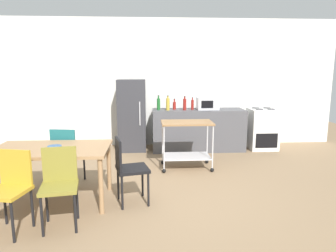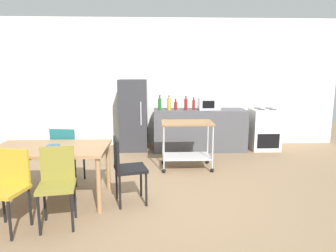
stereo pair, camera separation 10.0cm
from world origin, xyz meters
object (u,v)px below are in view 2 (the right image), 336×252
Objects in this scene: dining_table at (50,153)px; refrigerator at (133,115)px; kitchen_cart at (187,137)px; chair_black at (126,166)px; bottle_olive_oil at (186,104)px; bottle_soda at (160,104)px; bottle_soy_sauce at (176,105)px; chair_mustard at (8,184)px; microwave at (209,104)px; fruit_bowl at (53,147)px; bottle_sesame_oil at (169,104)px; chair_olive at (57,181)px; stove_oven at (264,129)px; bottle_wine at (194,104)px; chair_teal at (67,152)px.

dining_table is 0.97× the size of refrigerator.
chair_black is at bearing -123.58° from kitchen_cart.
bottle_soda is at bearing 170.18° from bottle_olive_oil.
bottle_olive_oil reaches higher than bottle_soy_sauce.
kitchen_cart is (1.96, 1.33, -0.10)m from dining_table.
microwave is (2.80, 3.34, 0.51)m from chair_mustard.
bottle_soy_sauce is (-0.11, 1.32, 0.42)m from kitchen_cart.
microwave is at bearing -2.90° from bottle_soy_sauce.
dining_table is at bearing 69.58° from chair_black.
bottle_soda is 3.09m from fruit_bowl.
bottle_sesame_oil is at bearing 178.40° from bottle_olive_oil.
chair_olive is 5.08× the size of fruit_bowl.
stove_oven reaches higher than chair_black.
microwave is at bearing 45.42° from chair_olive.
chair_olive is at bearing -66.82° from dining_table.
chair_olive is 4.01m from microwave.
chair_black is 0.97× the size of stove_oven.
bottle_soda is at bearing -180.00° from stove_oven.
stove_oven is (2.82, 2.74, -0.07)m from chair_black.
refrigerator is 1.70× the size of kitchen_cart.
bottle_sesame_oil reaches higher than microwave.
bottle_wine is 3.47m from fruit_bowl.
dining_table is 5.57× the size of bottle_wine.
chair_mustard is at bearing -117.23° from bottle_soda.
fruit_bowl is at bearing 76.86° from chair_mustard.
chair_teal and chair_mustard have the same top height.
bottle_wine reaches higher than fruit_bowl.
chair_black is at bearing -119.91° from microwave.
kitchen_cart is 3.88× the size of bottle_soy_sauce.
chair_mustard is 3.80× the size of bottle_soy_sauce.
bottle_sesame_oil is (1.42, 3.17, 0.52)m from chair_olive.
dining_table is at bearing -119.70° from bottle_soda.
chair_teal reaches higher than dining_table.
chair_black is 1.73m from kitchen_cart.
fruit_bowl is at bearing -143.88° from stove_oven.
kitchen_cart is (2.18, 2.06, 0.05)m from chair_mustard.
microwave is (2.54, 1.98, 0.51)m from chair_teal.
bottle_soy_sauce is 0.73m from microwave.
bottle_wine is (1.31, -0.10, 0.24)m from refrigerator.
refrigerator is (1.15, 3.43, 0.26)m from chair_mustard.
refrigerator is 0.64m from bottle_soda.
chair_mustard is at bearing -178.81° from chair_olive.
bottle_olive_oil is at bearing 85.36° from kitchen_cart.
chair_black is at bearing -111.76° from bottle_olive_oil.
chair_teal is at bearing -126.44° from bottle_soda.
chair_black is 1.00× the size of chair_teal.
refrigerator is at bearing 176.48° from bottle_soy_sauce.
stove_oven is at bearing -59.71° from chair_black.
microwave is (-1.25, -0.01, 0.58)m from stove_oven.
chair_black is 2.84× the size of bottle_soda.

